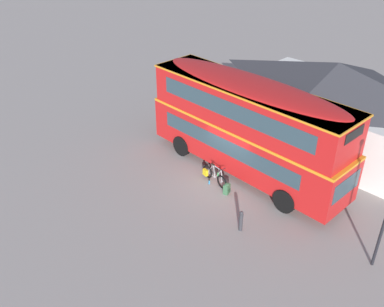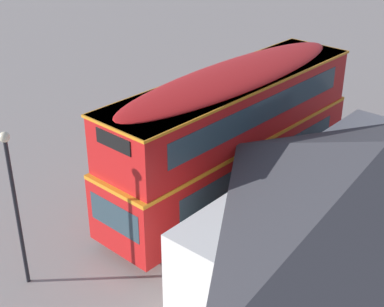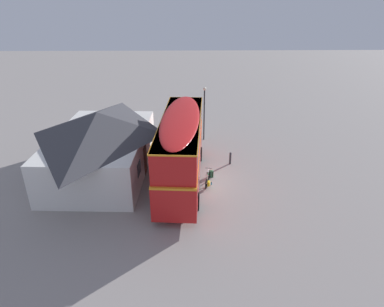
{
  "view_description": "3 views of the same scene",
  "coord_description": "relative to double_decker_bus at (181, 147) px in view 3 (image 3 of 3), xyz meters",
  "views": [
    {
      "loc": [
        10.31,
        -13.82,
        11.71
      ],
      "look_at": [
        -1.39,
        -1.03,
        1.34
      ],
      "focal_mm": 39.65,
      "sensor_mm": 36.0,
      "label": 1
    },
    {
      "loc": [
        14.6,
        10.81,
        10.69
      ],
      "look_at": [
        0.45,
        -0.42,
        1.4
      ],
      "focal_mm": 52.77,
      "sensor_mm": 36.0,
      "label": 2
    },
    {
      "loc": [
        -19.96,
        0.8,
        11.76
      ],
      "look_at": [
        -0.19,
        0.4,
        2.3
      ],
      "focal_mm": 31.19,
      "sensor_mm": 36.0,
      "label": 3
    }
  ],
  "objects": [
    {
      "name": "ground_plane",
      "position": [
        -0.16,
        -1.12,
        -2.64
      ],
      "size": [
        120.0,
        120.0,
        0.0
      ],
      "primitive_type": "plane",
      "color": "gray"
    },
    {
      "name": "water_bottle_blue_sports",
      "position": [
        -0.53,
        -2.04,
        -2.55
      ],
      "size": [
        0.08,
        0.08,
        0.21
      ],
      "color": "#338CBF",
      "rests_on": "ground"
    },
    {
      "name": "backpack_on_ground",
      "position": [
        0.56,
        -2.08,
        -2.37
      ],
      "size": [
        0.33,
        0.35,
        0.54
      ],
      "color": "#386642",
      "rests_on": "ground"
    },
    {
      "name": "kerb_bollard",
      "position": [
        2.57,
        -3.7,
        -2.15
      ],
      "size": [
        0.16,
        0.16,
        0.97
      ],
      "color": "#333338",
      "rests_on": "ground"
    },
    {
      "name": "touring_bicycle",
      "position": [
        -0.49,
        -1.78,
        -2.27
      ],
      "size": [
        1.74,
        0.55,
        0.99
      ],
      "color": "black",
      "rests_on": "ground"
    },
    {
      "name": "street_lamp",
      "position": [
        7.37,
        -1.92,
        0.28
      ],
      "size": [
        0.28,
        0.28,
        4.74
      ],
      "color": "black",
      "rests_on": "ground"
    },
    {
      "name": "double_decker_bus",
      "position": [
        0.0,
        0.0,
        0.0
      ],
      "size": [
        10.82,
        3.26,
        4.79
      ],
      "color": "black",
      "rests_on": "ground"
    },
    {
      "name": "pub_building",
      "position": [
        1.53,
        5.7,
        -0.31
      ],
      "size": [
        10.72,
        7.04,
        4.56
      ],
      "color": "silver",
      "rests_on": "ground"
    }
  ]
}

